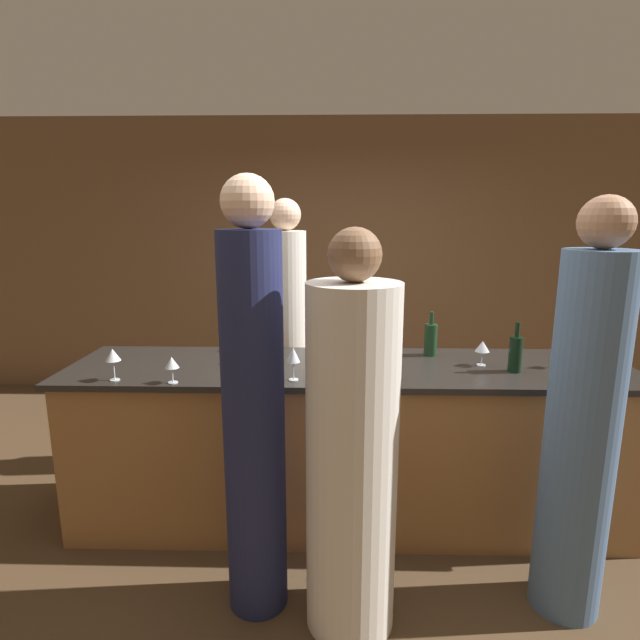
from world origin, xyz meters
The scene contains 18 objects.
ground_plane centered at (0.00, 0.00, 0.00)m, with size 14.00×14.00×0.00m, color #4C3823.
back_wall centered at (0.00, 2.39, 1.40)m, with size 8.00×0.06×2.80m.
bar_counter centered at (0.00, 0.00, 0.49)m, with size 3.28×0.79×0.98m.
bartender centered at (-0.43, 0.74, 0.94)m, with size 0.29×0.29×1.96m.
guest_0 centered at (-0.45, -0.71, 0.97)m, with size 0.28×0.28×2.02m.
guest_1 centered at (1.02, -0.70, 0.91)m, with size 0.31×0.31×1.93m.
guest_2 centered at (-0.01, -0.82, 0.83)m, with size 0.40×0.40×1.80m.
wine_bottle_0 centered at (0.93, -0.09, 1.09)m, with size 0.07×0.07×0.29m.
wine_bottle_1 centered at (0.52, 0.23, 1.09)m, with size 0.08×0.08×0.28m.
wine_bottle_2 centered at (-0.48, 0.31, 1.10)m, with size 0.08×0.08×0.31m.
wine_glass_0 centered at (-1.26, -0.30, 1.12)m, with size 0.08×0.08×0.17m.
wine_glass_1 centered at (0.77, 0.02, 1.09)m, with size 0.08×0.08×0.15m.
wine_glass_2 centered at (1.20, -0.01, 1.10)m, with size 0.07×0.07×0.16m.
wine_glass_3 centered at (-0.47, -0.06, 1.12)m, with size 0.08×0.08×0.18m.
wine_glass_4 centered at (-0.58, 0.02, 1.11)m, with size 0.08×0.08×0.18m.
wine_glass_5 centered at (0.22, -0.24, 1.12)m, with size 0.08×0.08×0.18m.
wine_glass_6 centered at (-0.94, -0.34, 1.09)m, with size 0.07×0.07×0.14m.
wine_glass_7 centered at (-0.31, -0.28, 1.12)m, with size 0.07×0.07×0.18m.
Camera 1 is at (-0.10, -2.81, 1.85)m, focal length 28.00 mm.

